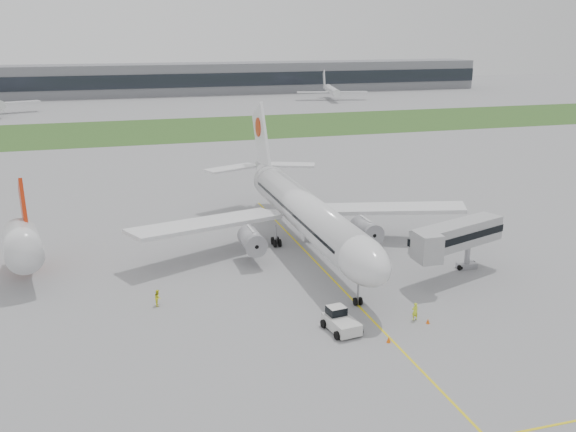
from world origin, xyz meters
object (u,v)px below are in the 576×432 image
object	(u,v)px
ground_crew_near	(415,311)
pushback_tug	(340,321)
neighbor_aircraft	(23,242)
airliner	(303,209)
jet_bridge	(453,237)

from	to	relation	value
ground_crew_near	pushback_tug	bearing A→B (deg)	-3.86
ground_crew_near	neighbor_aircraft	world-z (taller)	neighbor_aircraft
pushback_tug	neighbor_aircraft	bearing A→B (deg)	135.83
airliner	jet_bridge	world-z (taller)	airliner
ground_crew_near	jet_bridge	bearing A→B (deg)	-138.57
pushback_tug	neighbor_aircraft	world-z (taller)	neighbor_aircraft
ground_crew_near	neighbor_aircraft	xyz separation A→B (m)	(-39.76, 23.12, 3.94)
pushback_tug	ground_crew_near	bearing A→B (deg)	-8.40
pushback_tug	jet_bridge	distance (m)	21.11
airliner	pushback_tug	size ratio (longest dim) A/B	11.75
airliner	pushback_tug	bearing A→B (deg)	-99.20
airliner	neighbor_aircraft	xyz separation A→B (m)	(-35.51, -1.91, -0.77)
airliner	jet_bridge	bearing A→B (deg)	-46.83
jet_bridge	neighbor_aircraft	bearing A→B (deg)	145.47
jet_bridge	ground_crew_near	world-z (taller)	jet_bridge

